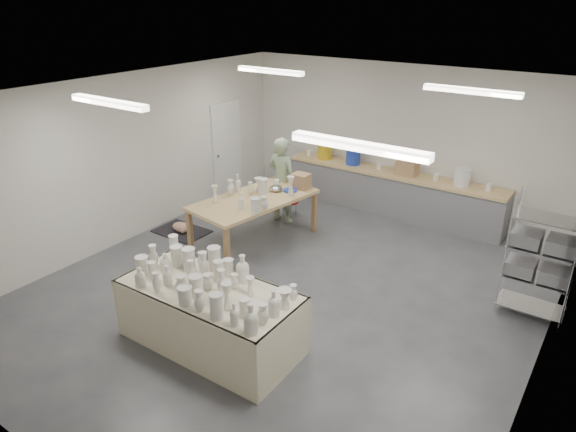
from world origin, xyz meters
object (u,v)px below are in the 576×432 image
Objects in this scene: drying_table at (210,314)px; potter at (282,180)px; red_stool at (290,202)px; work_table at (259,197)px.

potter reaches higher than drying_table.
potter is 4.66× the size of red_stool.
work_table is at bearing 114.99° from drying_table.
potter is at bearing 110.10° from work_table.
work_table is at bearing -81.45° from red_stool.
red_stool is at bearing 110.06° from drying_table.
drying_table is at bearing -69.27° from red_stool.
red_stool is (0.00, 0.27, -0.55)m from potter.
work_table reaches higher than red_stool.
potter is 0.61m from red_stool.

